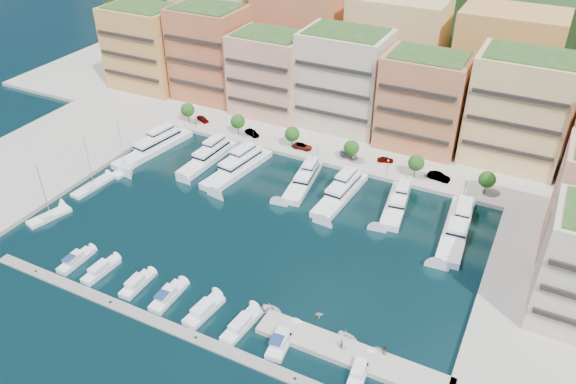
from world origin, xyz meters
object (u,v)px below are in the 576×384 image
tender_2 (348,338)px  car_2 (303,146)px  yacht_6 (457,226)px  sailboat_2 (125,170)px  tree_3 (351,148)px  cruiser_7 (281,341)px  tree_2 (292,134)px  tender_3 (377,349)px  person_0 (342,344)px  lamppost_3 (388,165)px  car_3 (349,155)px  tree_0 (188,110)px  tender_1 (319,314)px  cruiser_5 (204,311)px  lamppost_1 (253,133)px  lamppost_4 (466,184)px  sailboat_1 (92,187)px  cruiser_9 (359,372)px  lamppost_0 (195,119)px  yacht_1 (209,156)px  yacht_2 (239,166)px  car_5 (439,177)px  sailboat_0 (49,217)px  yacht_0 (156,146)px  cruiser_4 (168,297)px  car_1 (252,133)px  tree_4 (416,163)px  car_4 (385,160)px  cruiser_2 (101,270)px  person_1 (384,350)px  tree_5 (487,180)px  tree_1 (238,121)px  car_0 (203,119)px  yacht_3 (304,179)px  tender_0 (272,309)px  yacht_5 (397,202)px  cruiser_3 (137,284)px

tender_2 → car_2: car_2 is taller
yacht_6 → sailboat_2: (-77.05, -12.27, -0.89)m
tree_3 → cruiser_7: size_ratio=0.69×
tree_2 → cruiser_7: tree_2 is taller
tree_3 → tender_3: tree_3 is taller
person_0 → sailboat_2: bearing=49.8°
lamppost_3 → cruiser_7: size_ratio=0.51×
car_3 → person_0: 60.89m
tree_0 → tender_1: bearing=-38.8°
cruiser_5 → tree_2: bearing=101.6°
lamppost_1 → tender_1: 62.03m
lamppost_4 → sailboat_1: size_ratio=0.32×
tree_3 → car_2: (-13.26, 0.51, -3.05)m
lamppost_3 → cruiser_9: (14.27, -55.78, -3.28)m
tree_3 → lamppost_0: size_ratio=1.35×
lamppost_1 → yacht_1: 13.25m
yacht_2 → car_3: size_ratio=4.88×
car_5 → lamppost_0: bearing=99.6°
sailboat_0 → yacht_0: bearing=87.1°
lamppost_3 → person_0: lamppost_3 is taller
sailboat_1 → car_3: sailboat_1 is taller
tree_3 → person_0: 59.12m
lamppost_3 → tender_2: (10.21, -50.14, -3.44)m
yacht_2 → cruiser_4: 45.08m
tree_3 → car_1: bearing=177.9°
tree_4 → yacht_1: bearing=-164.2°
cruiser_9 → car_4: bearing=105.0°
car_3 → tree_0: bearing=97.2°
cruiser_2 → cruiser_9: size_ratio=1.12×
lamppost_3 → cruiser_9: size_ratio=0.58×
person_1 → yacht_2: bearing=-45.7°
tree_5 → tree_1: bearing=180.0°
lamppost_1 → car_0: size_ratio=1.01×
yacht_3 → tender_0: yacht_3 is taller
tender_0 → tender_3: size_ratio=2.22×
yacht_1 → tender_2: size_ratio=5.37×
lamppost_3 → tree_2: bearing=174.9°
cruiser_4 → car_3: 60.63m
sailboat_1 → tender_2: bearing=-12.9°
cruiser_2 → yacht_2: bearing=84.8°
tree_5 → cruiser_4: tree_5 is taller
lamppost_4 → yacht_2: 52.60m
cruiser_4 → lamppost_3: bearing=68.8°
yacht_6 → sailboat_0: bearing=-156.2°
yacht_5 → car_2: 31.73m
tree_4 → lamppost_0: size_ratio=1.35×
cruiser_3 → car_2: 58.85m
tender_0 → tender_2: tender_2 is taller
cruiser_7 → yacht_5: bearing=84.0°
yacht_5 → car_0: yacht_5 is taller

